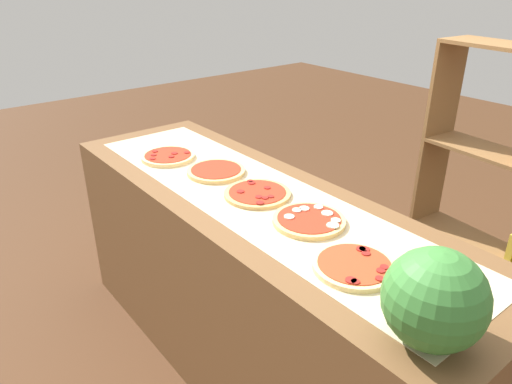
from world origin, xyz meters
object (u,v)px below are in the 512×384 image
pizza_plain_1 (216,171)px  pizza_mozzarella_3 (309,220)px  pizza_pepperoni_0 (168,156)px  pizza_pepperoni_4 (354,266)px  bookshelf (505,222)px  pizza_pepperoni_2 (257,193)px  watermelon (435,299)px

pizza_plain_1 → pizza_mozzarella_3: (0.63, 0.01, 0.00)m
pizza_pepperoni_0 → pizza_plain_1: pizza_pepperoni_0 is taller
pizza_pepperoni_4 → bookshelf: bearing=91.7°
pizza_plain_1 → pizza_pepperoni_2: (0.31, 0.00, -0.00)m
pizza_pepperoni_0 → watermelon: bearing=-4.0°
pizza_mozzarella_3 → watermelon: (0.65, -0.20, 0.12)m
pizza_plain_1 → bookshelf: size_ratio=0.18×
pizza_plain_1 → pizza_pepperoni_2: bearing=0.3°
pizza_pepperoni_0 → pizza_pepperoni_4: 1.25m
pizza_pepperoni_2 → pizza_mozzarella_3: bearing=0.9°
pizza_pepperoni_0 → bookshelf: bookshelf is taller
pizza_pepperoni_2 → watermelon: watermelon is taller
pizza_pepperoni_4 → pizza_mozzarella_3: bearing=162.2°
pizza_pepperoni_2 → bookshelf: size_ratio=0.19×
pizza_plain_1 → watermelon: watermelon is taller
watermelon → pizza_pepperoni_4: bearing=163.2°
pizza_mozzarella_3 → pizza_pepperoni_4: bearing=-17.8°
pizza_plain_1 → bookshelf: bookshelf is taller
pizza_plain_1 → pizza_pepperoni_2: same height
pizza_pepperoni_0 → pizza_pepperoni_4: size_ratio=0.99×
bookshelf → pizza_pepperoni_4: bearing=-88.3°
pizza_pepperoni_2 → bookshelf: (0.59, 1.11, -0.27)m
pizza_pepperoni_0 → pizza_pepperoni_2: size_ratio=0.94×
pizza_plain_1 → pizza_mozzarella_3: pizza_mozzarella_3 is taller
bookshelf → pizza_mozzarella_3: bearing=-104.1°
pizza_pepperoni_4 → watermelon: watermelon is taller
pizza_mozzarella_3 → bookshelf: (0.28, 1.11, -0.27)m
pizza_pepperoni_4 → watermelon: bearing=-16.8°
watermelon → bookshelf: 1.42m
pizza_mozzarella_3 → watermelon: watermelon is taller
pizza_pepperoni_0 → pizza_plain_1: size_ratio=0.98×
pizza_pepperoni_4 → pizza_plain_1: bearing=174.3°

